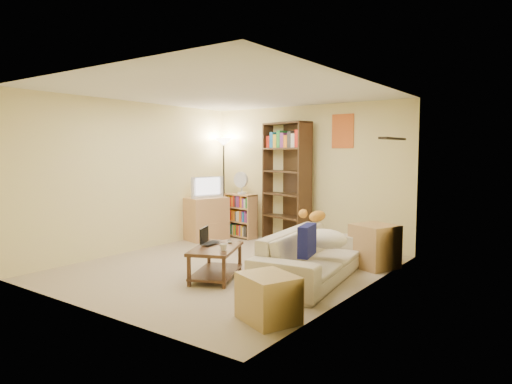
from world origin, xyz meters
TOP-DOWN VIEW (x-y plane):
  - room at (0.00, 0.01)m, footprint 4.50×4.54m
  - sofa at (1.29, 0.17)m, footprint 2.40×1.45m
  - navy_pillow at (1.46, -0.28)m, footprint 0.22×0.43m
  - cream_blanket at (1.44, 0.24)m, footprint 0.58×0.42m
  - tabby_cat at (0.89, 0.95)m, footprint 0.50×0.23m
  - coffee_table at (0.24, -0.54)m, footprint 0.88×1.08m
  - laptop at (0.13, -0.45)m, footprint 0.43×0.35m
  - laptop_screen at (0.01, -0.51)m, footprint 0.14×0.29m
  - mug at (0.48, -0.67)m, footprint 0.11×0.11m
  - tv_remote at (0.20, -0.21)m, footprint 0.15×0.16m
  - tv_stand at (-1.70, 1.41)m, footprint 0.72×0.87m
  - television at (-1.70, 1.41)m, footprint 0.74×0.46m
  - tall_bookshelf at (-0.30, 2.05)m, footprint 1.04×0.58m
  - short_bookshelf at (-1.27, 1.95)m, footprint 0.69×0.35m
  - desk_fan at (-1.23, 1.91)m, footprint 0.30×0.17m
  - floor_lamp at (-1.75, 2.02)m, footprint 0.33×0.33m
  - side_table at (1.72, 1.23)m, footprint 0.71×0.71m
  - end_cabinet at (1.65, -1.39)m, footprint 0.69×0.64m
  - book_stacks at (0.28, 1.64)m, footprint 1.31×0.41m

SIDE VIEW (x-z plane):
  - book_stacks at x=0.28m, z-range -0.02..0.21m
  - end_cabinet at x=1.65m, z-range 0.00..0.46m
  - coffee_table at x=0.24m, z-range 0.06..0.48m
  - side_table at x=1.72m, z-range 0.00..0.62m
  - sofa at x=1.29m, z-range 0.00..0.63m
  - tv_stand at x=-1.70m, z-range 0.00..0.80m
  - short_bookshelf at x=-1.27m, z-range 0.00..0.85m
  - tv_remote at x=0.20m, z-range 0.42..0.44m
  - laptop at x=0.13m, z-range 0.42..0.45m
  - mug at x=0.48m, z-range 0.42..0.51m
  - cream_blanket at x=1.44m, z-range 0.42..0.67m
  - laptop_screen at x=0.01m, z-range 0.44..0.66m
  - navy_pillow at x=1.46m, z-range 0.42..0.79m
  - tabby_cat at x=0.89m, z-range 0.63..0.80m
  - television at x=-1.70m, z-range 0.80..1.20m
  - desk_fan at x=-1.23m, z-range 0.87..1.30m
  - tall_bookshelf at x=-0.30m, z-range 0.06..2.26m
  - floor_lamp at x=-1.75m, z-range 0.57..2.51m
  - room at x=0.00m, z-range 0.36..2.88m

